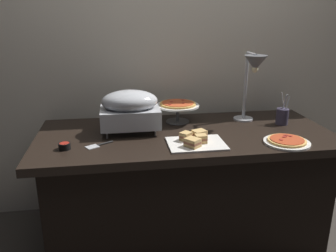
# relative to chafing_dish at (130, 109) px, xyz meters

# --- Properties ---
(ground_plane) EXTENTS (8.00, 8.00, 0.00)m
(ground_plane) POSITION_rel_chafing_dish_xyz_m (0.35, -0.07, -0.91)
(ground_plane) COLOR #38332D
(back_wall) EXTENTS (4.40, 0.04, 2.40)m
(back_wall) POSITION_rel_chafing_dish_xyz_m (0.35, 0.43, 0.29)
(back_wall) COLOR beige
(back_wall) RESTS_ON ground_plane
(buffet_table) EXTENTS (1.90, 0.84, 0.76)m
(buffet_table) POSITION_rel_chafing_dish_xyz_m (0.35, -0.07, -0.53)
(buffet_table) COLOR black
(buffet_table) RESTS_ON ground_plane
(chafing_dish) EXTENTS (0.38, 0.27, 0.27)m
(chafing_dish) POSITION_rel_chafing_dish_xyz_m (0.00, 0.00, 0.00)
(chafing_dish) COLOR #B7BABF
(chafing_dish) RESTS_ON buffet_table
(heat_lamp) EXTENTS (0.15, 0.29, 0.49)m
(heat_lamp) POSITION_rel_chafing_dish_xyz_m (0.82, 0.03, 0.22)
(heat_lamp) COLOR #B7BABF
(heat_lamp) RESTS_ON buffet_table
(pizza_plate_front) EXTENTS (0.27, 0.27, 0.03)m
(pizza_plate_front) POSITION_rel_chafing_dish_xyz_m (0.91, -0.36, -0.14)
(pizza_plate_front) COLOR white
(pizza_plate_front) RESTS_ON buffet_table
(pizza_plate_center) EXTENTS (0.30, 0.30, 0.15)m
(pizza_plate_center) POSITION_rel_chafing_dish_xyz_m (0.34, 0.16, -0.04)
(pizza_plate_center) COLOR #595B60
(pizza_plate_center) RESTS_ON buffet_table
(sandwich_platter) EXTENTS (0.34, 0.25, 0.06)m
(sandwich_platter) POSITION_rel_chafing_dish_xyz_m (0.37, -0.29, -0.13)
(sandwich_platter) COLOR white
(sandwich_platter) RESTS_ON buffet_table
(sauce_cup_near) EXTENTS (0.07, 0.07, 0.04)m
(sauce_cup_near) POSITION_rel_chafing_dish_xyz_m (-0.39, -0.25, -0.13)
(sauce_cup_near) COLOR black
(sauce_cup_near) RESTS_ON buffet_table
(utensil_holder) EXTENTS (0.08, 0.08, 0.22)m
(utensil_holder) POSITION_rel_chafing_dish_xyz_m (1.05, -0.00, -0.09)
(utensil_holder) COLOR #383347
(utensil_holder) RESTS_ON buffet_table
(serving_spatula) EXTENTS (0.16, 0.11, 0.01)m
(serving_spatula) POSITION_rel_chafing_dish_xyz_m (-0.20, -0.22, -0.15)
(serving_spatula) COLOR #B7BABF
(serving_spatula) RESTS_ON buffet_table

